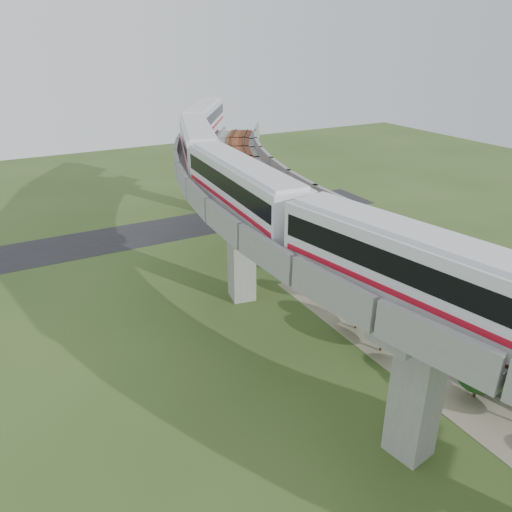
# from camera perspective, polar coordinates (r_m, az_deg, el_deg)

# --- Properties ---
(ground) EXTENTS (160.00, 160.00, 0.00)m
(ground) POSITION_cam_1_polar(r_m,az_deg,el_deg) (37.43, 4.53, -11.71)
(ground) COLOR #364E1F
(ground) RESTS_ON ground
(dirt_lot) EXTENTS (18.00, 26.00, 0.04)m
(dirt_lot) POSITION_cam_1_polar(r_m,az_deg,el_deg) (44.44, 21.49, -7.21)
(dirt_lot) COLOR gray
(dirt_lot) RESTS_ON ground
(asphalt_road) EXTENTS (60.00, 8.00, 0.03)m
(asphalt_road) POSITION_cam_1_polar(r_m,az_deg,el_deg) (61.76, -10.67, 2.90)
(asphalt_road) COLOR #232326
(asphalt_road) RESTS_ON ground
(viaduct) EXTENTS (19.58, 73.98, 11.40)m
(viaduct) POSITION_cam_1_polar(r_m,az_deg,el_deg) (35.13, 10.29, 2.31)
(viaduct) COLOR #99968E
(viaduct) RESTS_ON ground
(metro_train) EXTENTS (16.71, 60.30, 3.64)m
(metro_train) POSITION_cam_1_polar(r_m,az_deg,el_deg) (41.42, -1.48, 10.73)
(metro_train) COLOR silver
(metro_train) RESTS_ON ground
(fence) EXTENTS (3.87, 38.73, 1.50)m
(fence) POSITION_cam_1_polar(r_m,az_deg,el_deg) (42.37, 15.81, -6.81)
(fence) COLOR #2D382D
(fence) RESTS_ON ground
(tree_0) EXTENTS (2.92, 2.92, 3.52)m
(tree_0) POSITION_cam_1_polar(r_m,az_deg,el_deg) (59.25, 2.30, 4.72)
(tree_0) COLOR #382314
(tree_0) RESTS_ON ground
(tree_1) EXTENTS (2.72, 2.72, 3.17)m
(tree_1) POSITION_cam_1_polar(r_m,az_deg,el_deg) (54.19, 3.10, 2.53)
(tree_1) COLOR #382314
(tree_1) RESTS_ON ground
(tree_2) EXTENTS (2.30, 2.30, 2.85)m
(tree_2) POSITION_cam_1_polar(r_m,az_deg,el_deg) (49.16, 3.99, 0.01)
(tree_2) COLOR #382314
(tree_2) RESTS_ON ground
(tree_3) EXTENTS (2.00, 2.00, 2.84)m
(tree_3) POSITION_cam_1_polar(r_m,az_deg,el_deg) (44.01, 7.82, -3.01)
(tree_3) COLOR #382314
(tree_3) RESTS_ON ground
(tree_4) EXTENTS (2.51, 2.51, 2.84)m
(tree_4) POSITION_cam_1_polar(r_m,az_deg,el_deg) (40.72, 11.49, -6.00)
(tree_4) COLOR #382314
(tree_4) RESTS_ON ground
(tree_5) EXTENTS (2.86, 2.86, 3.25)m
(tree_5) POSITION_cam_1_polar(r_m,az_deg,el_deg) (38.28, 14.31, -7.94)
(tree_5) COLOR #382314
(tree_5) RESTS_ON ground
(tree_6) EXTENTS (2.74, 2.74, 2.97)m
(tree_6) POSITION_cam_1_polar(r_m,az_deg,el_deg) (35.89, 24.09, -12.28)
(tree_6) COLOR #382314
(tree_6) RESTS_ON ground
(car_white) EXTENTS (3.76, 4.12, 1.36)m
(car_white) POSITION_cam_1_polar(r_m,az_deg,el_deg) (39.59, 20.17, -9.85)
(car_white) COLOR silver
(car_white) RESTS_ON dirt_lot
(car_red) EXTENTS (3.65, 2.30, 1.14)m
(car_red) POSITION_cam_1_polar(r_m,az_deg,el_deg) (44.82, 19.47, -5.74)
(car_red) COLOR #A60F1B
(car_red) RESTS_ON dirt_lot
(car_dark) EXTENTS (5.05, 3.17, 1.36)m
(car_dark) POSITION_cam_1_polar(r_m,az_deg,el_deg) (48.67, 9.18, -2.01)
(car_dark) COLOR black
(car_dark) RESTS_ON dirt_lot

